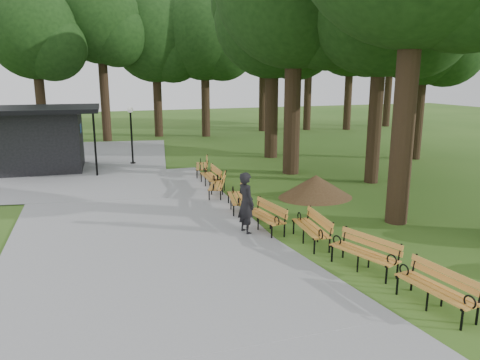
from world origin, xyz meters
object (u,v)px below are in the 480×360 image
object	(u,v)px
lamp_post	(131,123)
bench_5	(217,185)
bench_4	(237,198)
kiosk	(40,139)
bench_0	(436,289)
bench_1	(364,253)
bench_3	(264,217)
lawn_tree_5	(426,33)
bench_6	(210,177)
lawn_tree_4	(273,20)
person	(246,203)
dirt_mound	(316,186)
bench_7	(202,166)
bench_2	(311,228)

from	to	relation	value
lamp_post	bench_5	xyz separation A→B (m)	(2.35, -7.81, -1.78)
bench_4	kiosk	bearing A→B (deg)	-132.81
bench_0	bench_1	size ratio (longest dim) A/B	1.00
lamp_post	bench_3	xyz separation A→B (m)	(2.53, -12.28, -1.78)
bench_5	lawn_tree_5	world-z (taller)	lawn_tree_5
bench_1	bench_6	world-z (taller)	same
bench_5	lawn_tree_4	xyz separation A→B (m)	(5.52, 7.32, 7.17)
bench_3	person	bearing A→B (deg)	-90.00
bench_1	bench_0	bearing A→B (deg)	-11.45
person	kiosk	bearing A→B (deg)	15.84
bench_3	bench_4	size ratio (longest dim) A/B	1.00
person	bench_4	bearing A→B (deg)	-24.67
lawn_tree_5	lamp_post	bearing A→B (deg)	166.03
dirt_mound	bench_4	size ratio (longest dim) A/B	1.32
bench_6	bench_7	xyz separation A→B (m)	(0.25, 2.37, 0.00)
person	bench_4	world-z (taller)	person
dirt_mound	bench_0	size ratio (longest dim) A/B	1.32
bench_6	bench_7	world-z (taller)	same
lamp_post	bench_2	world-z (taller)	lamp_post
bench_3	bench_4	distance (m)	2.31
bench_3	lawn_tree_4	xyz separation A→B (m)	(5.34, 11.79, 7.17)
lawn_tree_4	bench_0	bearing A→B (deg)	-102.59
dirt_mound	bench_7	size ratio (longest dim) A/B	1.32
dirt_mound	bench_3	bearing A→B (deg)	-139.40
bench_7	lamp_post	bearing A→B (deg)	-129.89
bench_0	lawn_tree_4	distance (m)	19.36
lamp_post	bench_4	distance (m)	10.42
bench_5	bench_0	bearing A→B (deg)	31.50
bench_4	lawn_tree_5	world-z (taller)	lawn_tree_5
bench_1	person	bearing A→B (deg)	-171.12
bench_4	lamp_post	bearing A→B (deg)	-154.10
person	bench_4	xyz separation A→B (m)	(0.56, 2.39, -0.52)
person	bench_1	xyz separation A→B (m)	(1.81, -3.52, -0.52)
bench_0	bench_7	distance (m)	14.17
bench_7	lawn_tree_5	world-z (taller)	lawn_tree_5
dirt_mound	bench_2	size ratio (longest dim) A/B	1.32
bench_3	bench_5	size ratio (longest dim) A/B	1.00
dirt_mound	bench_5	size ratio (longest dim) A/B	1.32
lawn_tree_4	lawn_tree_5	distance (m)	8.27
lamp_post	lawn_tree_4	bearing A→B (deg)	-3.58
kiosk	bench_4	xyz separation A→B (m)	(6.90, -9.84, -1.15)
lamp_post	bench_7	bearing A→B (deg)	-54.82
kiosk	lawn_tree_4	world-z (taller)	lawn_tree_4
person	dirt_mound	distance (m)	5.07
bench_3	bench_2	bearing A→B (deg)	21.75
bench_6	lawn_tree_5	bearing A→B (deg)	103.23
lamp_post	bench_4	xyz separation A→B (m)	(2.44, -9.97, -1.78)
bench_1	bench_5	xyz separation A→B (m)	(-1.34, 8.08, 0.00)
bench_1	lawn_tree_4	distance (m)	17.49
lamp_post	bench_0	size ratio (longest dim) A/B	1.62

